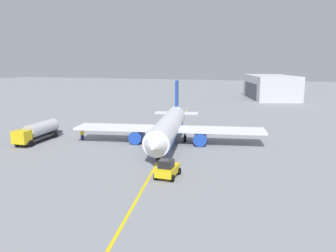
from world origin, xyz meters
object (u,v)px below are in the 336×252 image
(fuel_tanker, at_px, (38,131))
(safety_cone_nose, at_px, (175,165))
(refueling_worker, at_px, (82,135))
(airplane, at_px, (168,128))
(pushback_tug, at_px, (167,169))

(fuel_tanker, distance_m, safety_cone_nose, 26.74)
(refueling_worker, height_order, safety_cone_nose, refueling_worker)
(refueling_worker, relative_size, safety_cone_nose, 2.96)
(airplane, relative_size, pushback_tug, 8.63)
(safety_cone_nose, bearing_deg, refueling_worker, -116.69)
(fuel_tanker, distance_m, refueling_worker, 7.25)
(pushback_tug, distance_m, safety_cone_nose, 4.08)
(pushback_tug, bearing_deg, refueling_worker, -124.94)
(airplane, bearing_deg, safety_cone_nose, 21.14)
(safety_cone_nose, bearing_deg, airplane, -158.86)
(fuel_tanker, xyz_separation_m, safety_cone_nose, (6.59, 25.88, -1.44))
(refueling_worker, bearing_deg, airplane, 97.50)
(fuel_tanker, distance_m, pushback_tug, 28.24)
(airplane, height_order, safety_cone_nose, airplane)
(airplane, bearing_deg, fuel_tanker, -76.46)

